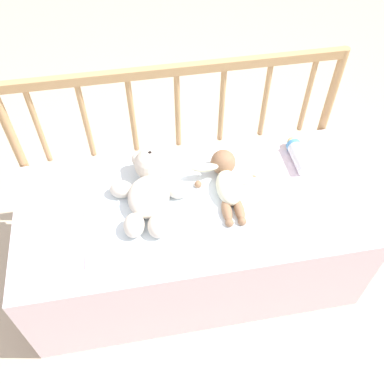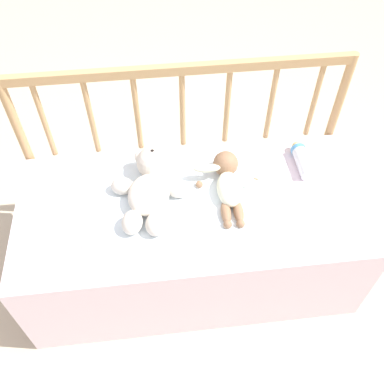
{
  "view_description": "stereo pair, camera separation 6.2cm",
  "coord_description": "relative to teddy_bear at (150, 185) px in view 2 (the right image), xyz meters",
  "views": [
    {
      "loc": [
        -0.18,
        -1.0,
        1.74
      ],
      "look_at": [
        0.0,
        0.01,
        0.52
      ],
      "focal_mm": 40.0,
      "sensor_mm": 36.0,
      "label": 1
    },
    {
      "loc": [
        -0.12,
        -1.01,
        1.74
      ],
      "look_at": [
        0.0,
        0.01,
        0.52
      ],
      "focal_mm": 40.0,
      "sensor_mm": 36.0,
      "label": 2
    }
  ],
  "objects": [
    {
      "name": "ground_plane",
      "position": [
        0.15,
        -0.07,
        -0.51
      ],
      "size": [
        12.0,
        12.0,
        0.0
      ],
      "primitive_type": "plane",
      "color": "#C6B293"
    },
    {
      "name": "crib_mattress",
      "position": [
        0.15,
        -0.07,
        -0.28
      ],
      "size": [
        1.34,
        0.63,
        0.46
      ],
      "color": "silver",
      "rests_on": "ground_plane"
    },
    {
      "name": "crib_rail",
      "position": [
        0.15,
        0.27,
        0.09
      ],
      "size": [
        1.34,
        0.04,
        0.85
      ],
      "color": "tan",
      "rests_on": "ground_plane"
    },
    {
      "name": "blanket",
      "position": [
        0.13,
        -0.04,
        -0.05
      ],
      "size": [
        0.78,
        0.49,
        0.01
      ],
      "color": "white",
      "rests_on": "crib_mattress"
    },
    {
      "name": "teddy_bear",
      "position": [
        0.0,
        0.0,
        0.0
      ],
      "size": [
        0.31,
        0.4,
        0.14
      ],
      "color": "silver",
      "rests_on": "crib_mattress"
    },
    {
      "name": "baby",
      "position": [
        0.3,
        -0.01,
        -0.01
      ],
      "size": [
        0.26,
        0.34,
        0.1
      ],
      "color": "#EAEACC",
      "rests_on": "crib_mattress"
    },
    {
      "name": "baby_bottle",
      "position": [
        0.63,
        0.09,
        -0.02
      ],
      "size": [
        0.06,
        0.19,
        0.06
      ],
      "color": "white",
      "rests_on": "crib_mattress"
    }
  ]
}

